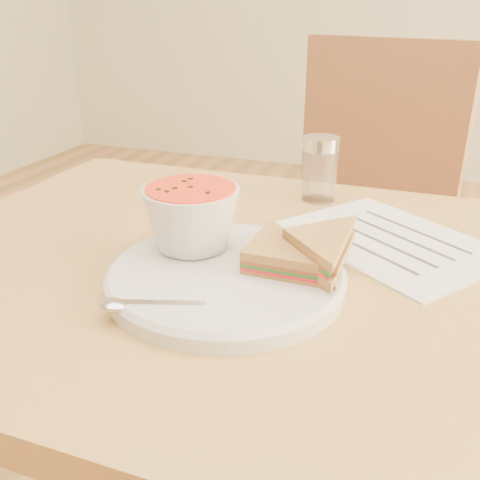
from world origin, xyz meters
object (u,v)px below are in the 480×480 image
at_px(plate, 226,278).
at_px(soup_bowl, 192,221).
at_px(dining_table, 268,480).
at_px(condiment_shaker, 320,169).
at_px(chair_far, 338,250).

relative_size(plate, soup_bowl, 2.33).
height_order(dining_table, soup_bowl, soup_bowl).
bearing_deg(soup_bowl, condiment_shaker, 71.39).
bearing_deg(dining_table, condiment_shaker, 90.21).
height_order(chair_far, condiment_shaker, chair_far).
distance_m(chair_far, soup_bowl, 0.74).
relative_size(chair_far, soup_bowl, 8.15).
bearing_deg(dining_table, plate, -118.04).
distance_m(dining_table, chair_far, 0.64).
xyz_separation_m(plate, condiment_shaker, (0.04, 0.33, 0.04)).
bearing_deg(chair_far, condiment_shaker, 109.08).
distance_m(chair_far, plate, 0.75).
bearing_deg(chair_far, plate, 104.85).
xyz_separation_m(dining_table, condiment_shaker, (-0.00, 0.26, 0.43)).
bearing_deg(dining_table, soup_bowl, -162.46).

